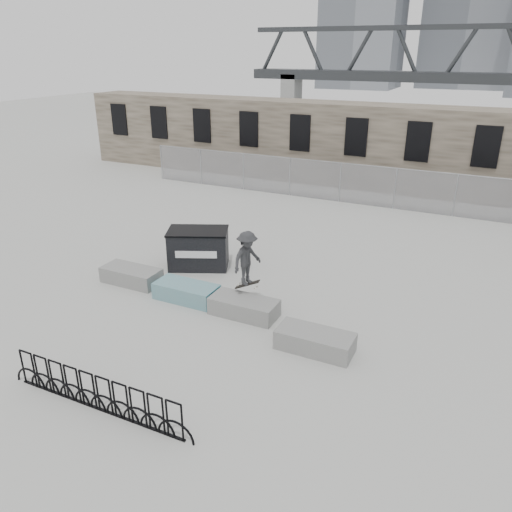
# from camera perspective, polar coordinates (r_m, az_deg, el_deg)

# --- Properties ---
(ground) EXTENTS (120.00, 120.00, 0.00)m
(ground) POSITION_cam_1_polar(r_m,az_deg,el_deg) (15.36, -4.54, -5.77)
(ground) COLOR #A1A19D
(ground) RESTS_ON ground
(stone_wall) EXTENTS (36.00, 2.58, 4.50)m
(stone_wall) POSITION_cam_1_polar(r_m,az_deg,el_deg) (29.11, 11.95, 12.26)
(stone_wall) COLOR brown
(stone_wall) RESTS_ON ground
(chainlink_fence) EXTENTS (22.06, 0.06, 2.02)m
(chainlink_fence) POSITION_cam_1_polar(r_m,az_deg,el_deg) (25.83, 9.58, 8.36)
(chainlink_fence) COLOR gray
(chainlink_fence) RESTS_ON ground
(planter_far_left) EXTENTS (2.00, 0.90, 0.53)m
(planter_far_left) POSITION_cam_1_polar(r_m,az_deg,el_deg) (17.20, -14.05, -2.10)
(planter_far_left) COLOR gray
(planter_far_left) RESTS_ON ground
(planter_center_left) EXTENTS (2.00, 0.90, 0.53)m
(planter_center_left) POSITION_cam_1_polar(r_m,az_deg,el_deg) (15.74, -7.97, -4.00)
(planter_center_left) COLOR teal
(planter_center_left) RESTS_ON ground
(planter_center_right) EXTENTS (2.00, 0.90, 0.53)m
(planter_center_right) POSITION_cam_1_polar(r_m,az_deg,el_deg) (14.73, -1.38, -5.76)
(planter_center_right) COLOR gray
(planter_center_right) RESTS_ON ground
(planter_offset) EXTENTS (2.00, 0.90, 0.53)m
(planter_offset) POSITION_cam_1_polar(r_m,az_deg,el_deg) (13.22, 6.76, -9.55)
(planter_offset) COLOR gray
(planter_offset) RESTS_ON ground
(dumpster) EXTENTS (2.45, 2.04, 1.39)m
(dumpster) POSITION_cam_1_polar(r_m,az_deg,el_deg) (17.88, -6.60, 0.88)
(dumpster) COLOR black
(dumpster) RESTS_ON ground
(bike_rack) EXTENTS (4.94, 0.09, 0.90)m
(bike_rack) POSITION_cam_1_polar(r_m,az_deg,el_deg) (11.66, -17.81, -14.67)
(bike_rack) COLOR black
(bike_rack) RESTS_ON ground
(skateboarder) EXTENTS (0.87, 1.19, 1.84)m
(skateboarder) POSITION_cam_1_polar(r_m,az_deg,el_deg) (14.51, -1.02, -0.25)
(skateboarder) COLOR #2C2D2F
(skateboarder) RESTS_ON ground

